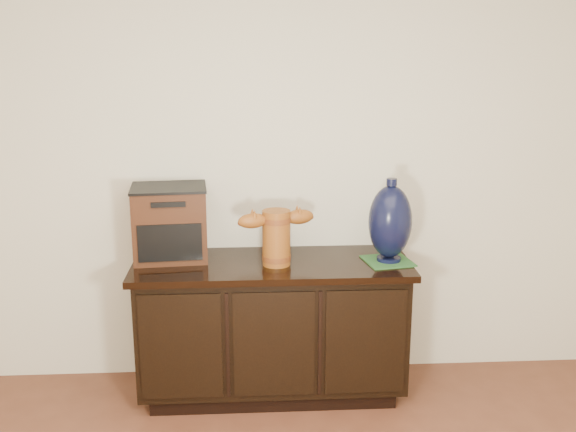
{
  "coord_description": "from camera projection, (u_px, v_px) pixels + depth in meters",
  "views": [
    {
      "loc": [
        -0.12,
        -1.15,
        1.88
      ],
      "look_at": [
        0.08,
        2.18,
        1.02
      ],
      "focal_mm": 42.0,
      "sensor_mm": 36.0,
      "label": 1
    }
  ],
  "objects": [
    {
      "name": "terracotta_vessel",
      "position": [
        276.0,
        234.0,
        3.46
      ],
      "size": [
        0.41,
        0.18,
        0.29
      ],
      "rotation": [
        0.0,
        0.0,
        0.27
      ],
      "color": "#9E581C",
      "rests_on": "sideboard"
    },
    {
      "name": "green_mat",
      "position": [
        388.0,
        261.0,
        3.55
      ],
      "size": [
        0.27,
        0.27,
        0.01
      ],
      "primitive_type": "cube",
      "rotation": [
        0.0,
        0.0,
        0.18
      ],
      "color": "#2A5E2A",
      "rests_on": "sideboard"
    },
    {
      "name": "spray_can",
      "position": [
        279.0,
        238.0,
        3.64
      ],
      "size": [
        0.07,
        0.07,
        0.19
      ],
      "color": "#52140E",
      "rests_on": "sideboard"
    },
    {
      "name": "lamp_base",
      "position": [
        390.0,
        222.0,
        3.5
      ],
      "size": [
        0.26,
        0.26,
        0.44
      ],
      "rotation": [
        0.0,
        0.0,
        0.18
      ],
      "color": "black",
      "rests_on": "green_mat"
    },
    {
      "name": "room",
      "position": [
        314.0,
        361.0,
        1.26
      ],
      "size": [
        5.0,
        5.0,
        5.0
      ],
      "color": "brown",
      "rests_on": "ground"
    },
    {
      "name": "sideboard",
      "position": [
        272.0,
        327.0,
        3.64
      ],
      "size": [
        1.46,
        0.56,
        0.75
      ],
      "color": "black",
      "rests_on": "ground"
    },
    {
      "name": "tv_radio",
      "position": [
        170.0,
        223.0,
        3.56
      ],
      "size": [
        0.42,
        0.35,
        0.39
      ],
      "rotation": [
        0.0,
        0.0,
        0.09
      ],
      "color": "#3D1E0F",
      "rests_on": "sideboard"
    }
  ]
}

